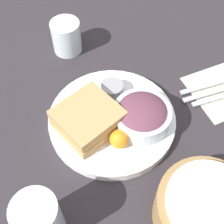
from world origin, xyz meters
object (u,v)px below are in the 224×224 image
Objects in this scene: sandwich at (88,119)px; water_glass at (66,37)px; plate at (112,120)px; fork at (218,84)px; knife at (222,90)px; salad_bowl at (142,115)px; dressing_cup at (112,89)px; bread_basket at (206,210)px; drink_glass at (40,221)px.

water_glass is (-0.04, -0.27, -0.01)m from sandwich.
plate is 3.28× the size of water_glass.
knife is at bearing -90.00° from fork.
salad_bowl is at bearing 102.25° from water_glass.
dressing_cup reaches higher than plate.
salad_bowl is 0.22m from bread_basket.
salad_bowl reaches higher than fork.
water_glass is (0.01, -0.27, 0.03)m from plate.
sandwich reaches higher than dressing_cup.
water_glass is at bearing -113.80° from drink_glass.
salad_bowl reaches higher than dressing_cup.
plate is at bearing 66.27° from dressing_cup.
water_glass is (0.08, -0.53, 0.00)m from bread_basket.
plate is at bearing -75.69° from bread_basket.
sandwich is 0.34m from knife.
dressing_cup is 0.60× the size of water_glass.
bread_basket reaches higher than plate.
bread_basket is at bearing -125.45° from fork.
bread_basket is at bearing 98.54° from water_glass.
bread_basket is at bearing 93.41° from salad_bowl.
salad_bowl is 1.03× the size of drink_glass.
knife is at bearing -131.98° from bread_basket.
fork is (-0.21, -0.25, -0.04)m from bread_basket.
sandwich is (0.05, -0.00, 0.04)m from plate.
bread_basket reaches higher than water_glass.
drink_glass is 0.58× the size of knife.
knife is at bearing -163.33° from drink_glass.
plate is at bearing -140.61° from drink_glass.
sandwich is 0.34m from fork.
salad_bowl is 0.63× the size of fork.
knife is at bearing 135.33° from water_glass.
fork is at bearing 165.34° from dressing_cup.
drink_glass reaches higher than sandwich.
water_glass is at bearing -78.98° from dressing_cup.
water_glass is (0.29, -0.27, 0.04)m from fork.
dressing_cup reaches higher than fork.
water_glass reaches higher than dressing_cup.
salad_bowl is 0.60× the size of knife.
bread_basket is at bearing 114.94° from sandwich.
sandwich reaches higher than fork.
dressing_cup is at bearing 166.18° from knife.
drink_glass reaches higher than fork.
drink_glass is 0.29m from bread_basket.
knife is at bearing -176.56° from salad_bowl.
fork is 0.40m from water_glass.
salad_bowl is 1.45× the size of water_glass.
dressing_cup is 0.33m from drink_glass.
salad_bowl is at bearing -167.46° from fork.
drink_glass is (0.15, 0.17, 0.01)m from sandwich.
sandwich is 1.26× the size of drink_glass.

